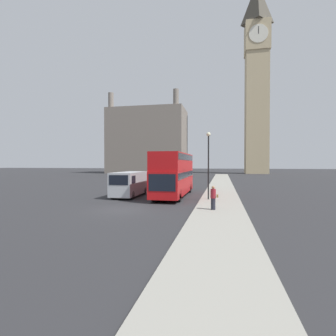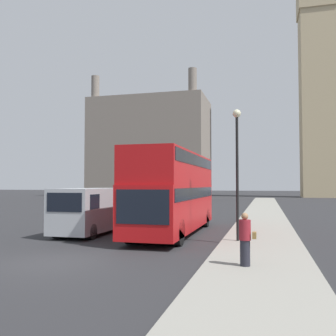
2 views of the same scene
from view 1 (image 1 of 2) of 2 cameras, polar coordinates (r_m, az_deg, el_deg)
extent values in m
plane|color=#28282B|center=(19.01, -9.77, -8.83)|extent=(300.00, 300.00, 0.00)
cube|color=gray|center=(17.71, 11.11, -9.32)|extent=(3.39, 120.00, 0.15)
cube|color=tan|center=(89.85, 18.71, 11.11)|extent=(6.89, 6.89, 38.19)
cube|color=tan|center=(96.88, 18.80, 25.04)|extent=(7.44, 7.44, 9.22)
pyramid|color=#474238|center=(102.04, 18.84, 30.87)|extent=(7.23, 7.23, 13.47)
cylinder|color=silver|center=(93.47, 19.11, 25.98)|extent=(5.65, 0.12, 5.65)
cube|color=black|center=(93.83, 19.13, 26.54)|extent=(0.16, 0.06, 2.26)
cube|color=slate|center=(89.26, -4.39, 5.77)|extent=(25.12, 14.24, 21.36)
cylinder|color=slate|center=(89.30, -12.33, 14.22)|extent=(1.71, 1.71, 4.70)
cylinder|color=slate|center=(83.19, 1.73, 15.24)|extent=(1.71, 1.71, 4.70)
cube|color=#B71114|center=(25.81, 1.33, -2.97)|extent=(2.48, 10.52, 2.27)
cube|color=#B71114|center=(25.75, 1.33, 1.35)|extent=(2.48, 10.31, 1.62)
cube|color=black|center=(25.77, 1.33, -1.40)|extent=(2.52, 10.10, 0.55)
cube|color=black|center=(25.76, 1.33, 2.33)|extent=(2.52, 9.89, 0.55)
cube|color=black|center=(20.64, -1.32, -3.21)|extent=(2.19, 0.03, 1.36)
cylinder|color=black|center=(22.50, -2.63, -5.80)|extent=(0.70, 1.16, 1.16)
cylinder|color=black|center=(22.13, 1.89, -5.91)|extent=(0.70, 1.16, 1.16)
cylinder|color=black|center=(29.65, 0.91, -4.15)|extent=(0.70, 1.16, 1.16)
cylinder|color=black|center=(29.37, 4.35, -4.21)|extent=(0.70, 1.16, 1.16)
cube|color=#B2B7BC|center=(25.94, -8.35, -3.30)|extent=(2.09, 5.61, 2.19)
cube|color=black|center=(23.28, -10.74, -2.60)|extent=(1.77, 0.02, 0.88)
cube|color=black|center=(24.20, -9.84, -2.46)|extent=(2.12, 1.01, 0.70)
cylinder|color=black|center=(24.55, -11.61, -5.73)|extent=(0.52, 0.75, 0.75)
cylinder|color=black|center=(23.97, -8.16, -5.88)|extent=(0.52, 0.75, 0.75)
cylinder|color=black|center=(28.07, -8.51, -4.87)|extent=(0.52, 0.75, 0.75)
cylinder|color=black|center=(27.57, -5.45, -4.97)|extent=(0.52, 0.75, 0.75)
cylinder|color=#23232D|center=(17.90, 9.80, -7.71)|extent=(0.30, 0.30, 0.77)
cylinder|color=maroon|center=(17.81, 9.81, -5.51)|extent=(0.35, 0.35, 0.61)
sphere|color=#9E704C|center=(17.76, 9.81, -4.19)|extent=(0.21, 0.21, 0.21)
cube|color=olive|center=(17.82, 10.70, -6.00)|extent=(0.12, 0.24, 0.20)
cylinder|color=black|center=(22.79, 8.79, 0.02)|extent=(0.12, 0.12, 5.41)
sphere|color=beige|center=(22.93, 8.81, 7.25)|extent=(0.36, 0.36, 0.36)
camera|label=2|loc=(6.14, 12.06, -5.02)|focal=40.00mm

